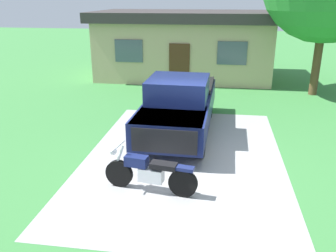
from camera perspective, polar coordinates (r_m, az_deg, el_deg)
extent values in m
plane|color=#3B7F3E|center=(9.95, 2.59, -5.06)|extent=(80.00, 80.00, 0.00)
cube|color=#A1A1A1|center=(9.95, 2.59, -5.05)|extent=(5.41, 8.15, 0.01)
cylinder|color=black|center=(8.45, -7.87, -7.58)|extent=(0.67, 0.22, 0.66)
cylinder|color=black|center=(7.98, 2.42, -9.18)|extent=(0.67, 0.22, 0.66)
cube|color=silver|center=(8.13, -2.73, -7.86)|extent=(0.59, 0.34, 0.32)
cube|color=#141E51|center=(8.11, -5.10, -5.62)|extent=(0.55, 0.34, 0.24)
cube|color=black|center=(7.92, -0.71, -6.38)|extent=(0.64, 0.37, 0.12)
cube|color=#141E51|center=(7.80, 2.46, -6.82)|extent=(0.51, 0.27, 0.08)
cylinder|color=silver|center=(8.29, -7.99, -5.31)|extent=(0.34, 0.11, 0.77)
cylinder|color=silver|center=(8.16, -8.10, -3.28)|extent=(0.15, 0.70, 0.04)
sphere|color=silver|center=(8.26, -8.81, -4.07)|extent=(0.16, 0.16, 0.16)
cylinder|color=black|center=(9.90, 5.10, -2.60)|extent=(0.32, 0.85, 0.84)
cylinder|color=black|center=(10.15, -4.15, -1.98)|extent=(0.32, 0.85, 0.84)
cylinder|color=black|center=(13.19, 6.47, 3.21)|extent=(0.32, 0.85, 0.84)
cylinder|color=black|center=(13.38, -0.56, 3.58)|extent=(0.32, 0.85, 0.84)
cube|color=#141E51|center=(11.54, 1.91, 2.82)|extent=(2.15, 5.65, 0.80)
cube|color=#141E51|center=(9.71, 0.38, 1.31)|extent=(1.95, 1.95, 0.20)
cube|color=#141E51|center=(10.96, 1.65, 5.95)|extent=(1.85, 1.95, 0.70)
cube|color=#3F4C56|center=(10.22, 0.99, 4.33)|extent=(1.70, 0.21, 0.60)
cube|color=black|center=(12.95, 2.90, 5.89)|extent=(1.96, 2.45, 0.50)
cube|color=black|center=(8.96, -0.62, -2.41)|extent=(1.70, 0.15, 0.64)
cylinder|color=brown|center=(17.32, 22.88, 9.74)|extent=(0.36, 0.36, 3.14)
cube|color=tan|center=(20.04, 2.70, 12.28)|extent=(9.00, 5.00, 3.00)
cube|color=#383333|center=(19.87, 2.79, 17.29)|extent=(9.60, 5.60, 0.50)
cube|color=#4C2D19|center=(17.62, 1.83, 9.73)|extent=(1.00, 0.08, 2.10)
cube|color=#4C5966|center=(17.98, -6.33, 11.93)|extent=(1.40, 0.06, 1.10)
cube|color=#4C5966|center=(17.41, 10.28, 11.47)|extent=(1.40, 0.06, 1.10)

